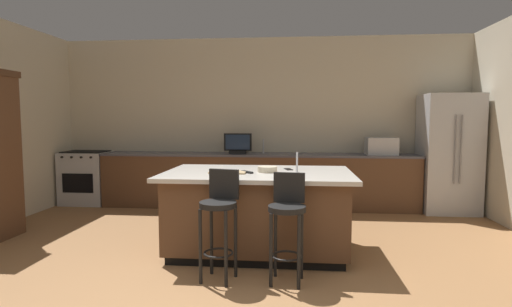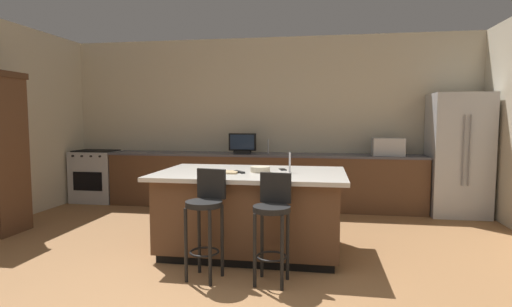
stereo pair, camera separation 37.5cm
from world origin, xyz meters
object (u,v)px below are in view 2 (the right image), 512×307
Objects in this scene: range_oven at (97,176)px; bar_stool_left at (206,213)px; kitchen_island at (251,211)px; tv_remote at (239,172)px; microwave at (388,147)px; tv_monitor at (242,144)px; refrigerator at (458,155)px; cutting_board at (220,172)px; bar_stool_right at (273,218)px; fruit_bowl at (260,169)px; cell_phone at (283,169)px.

bar_stool_left reaches higher than range_oven.
tv_remote is (-0.11, -0.12, 0.45)m from kitchen_island.
tv_remote is at bearing -128.51° from microwave.
tv_monitor is (-0.54, 2.23, 0.60)m from kitchen_island.
microwave is at bearing 176.89° from refrigerator.
tv_monitor reaches higher than microwave.
cutting_board is (-0.31, -0.14, 0.45)m from kitchen_island.
range_oven is 3.96m from tv_remote.
tv_monitor is 3.20m from bar_stool_right.
range_oven is 4.31× the size of fruit_bowl.
kitchen_island is at bearing -141.79° from refrigerator.
kitchen_island is 0.48m from fruit_bowl.
cutting_board is (2.92, -2.43, 0.45)m from range_oven.
cutting_board is (-0.42, -0.12, -0.02)m from fruit_bowl.
cutting_board reaches higher than cell_phone.
microwave reaches higher than bar_stool_right.
tv_monitor is 1.17× the size of cutting_board.
bar_stool_left is at bearing -137.08° from cell_phone.
cell_phone is at bearing 71.17° from bar_stool_left.
cell_phone is (-2.50, -2.01, -0.03)m from refrigerator.
range_oven reaches higher than tv_remote.
bar_stool_left reaches higher than tv_remote.
refrigerator is at bearing 22.34° from cell_phone.
microwave is at bearing 71.18° from bar_stool_right.
cell_phone is at bearing -125.50° from microwave.
range_oven is 3.82m from cutting_board.
bar_stool_left is at bearing -87.32° from cutting_board.
bar_stool_left is at bearing -135.69° from refrigerator.
fruit_bowl is at bearing -34.64° from range_oven.
tv_remote is (-0.44, -0.34, 0.01)m from cell_phone.
bar_stool_left is 4.71× the size of fruit_bowl.
kitchen_island is 2.22× the size of range_oven.
bar_stool_right is at bearing -99.02° from tv_remote.
kitchen_island is at bearing 169.00° from fruit_bowl.
kitchen_island is 0.87m from bar_stool_left.
refrigerator is 4.78× the size of cutting_board.
microwave is 3.45m from bar_stool_right.
tv_monitor is 3.07× the size of cell_phone.
tv_remote is (3.12, -2.40, 0.45)m from range_oven.
kitchen_island is at bearing 4.86° from tv_remote.
bar_stool_left is 0.73m from cutting_board.
tv_monitor is 2.14× the size of fruit_bowl.
cell_phone reaches higher than kitchen_island.
microwave is 0.47× the size of bar_stool_left.
range_oven is at bearing -179.99° from microwave.
bar_stool_left is (0.26, -3.04, -0.45)m from tv_monitor.
range_oven is at bearing 179.48° from refrigerator.
microwave is at bearing 1.27° from tv_monitor.
bar_stool_right is (3.57, -3.09, 0.13)m from range_oven.
microwave is (-1.03, 0.06, 0.11)m from refrigerator.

